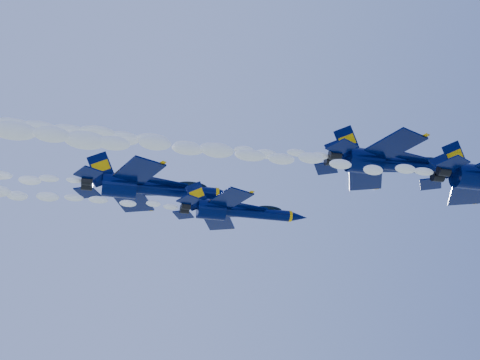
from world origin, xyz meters
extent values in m
ellipsoid|color=#000835|center=(13.82, -13.79, 148.72)|extent=(1.41, 2.45, 5.80)
cube|color=#000835|center=(15.45, -10.16, 148.76)|extent=(4.86, 5.76, 0.16)
cube|color=#FFB300|center=(16.72, -10.16, 148.86)|extent=(2.19, 4.54, 0.09)
cube|color=#000835|center=(11.83, -14.74, 150.12)|extent=(2.95, 0.93, 3.18)
cube|color=#000835|center=(11.83, -12.84, 150.12)|extent=(2.95, 0.93, 3.18)
cylinder|color=black|center=(10.65, -14.38, 148.67)|extent=(1.09, 1.00, 1.00)
cylinder|color=black|center=(10.65, -13.20, 148.67)|extent=(1.09, 1.00, 1.00)
ellipsoid|color=white|center=(-21.38, -13.79, 148.34)|extent=(63.14, 2.15, 1.93)
cylinder|color=#000835|center=(13.07, -5.71, 153.85)|extent=(9.03, 1.51, 1.51)
ellipsoid|color=#000835|center=(6.75, -5.71, 153.80)|extent=(1.57, 2.71, 6.42)
cone|color=#000835|center=(18.90, -5.71, 153.85)|extent=(2.61, 1.51, 1.51)
cylinder|color=#FFB300|center=(17.69, -5.71, 153.85)|extent=(0.35, 1.57, 1.57)
ellipsoid|color=black|center=(14.78, -5.71, 154.60)|extent=(3.61, 1.17, 0.99)
cube|color=#FFB300|center=(14.78, -5.71, 154.30)|extent=(4.22, 1.00, 0.18)
cube|color=#000835|center=(8.56, -9.73, 153.85)|extent=(5.38, 6.38, 0.18)
cube|color=#000835|center=(8.56, -1.70, 153.85)|extent=(5.38, 6.38, 0.18)
cube|color=#FFB300|center=(9.96, -9.73, 153.95)|extent=(2.42, 5.03, 0.10)
cube|color=#FFB300|center=(9.96, -1.70, 153.95)|extent=(2.42, 5.03, 0.10)
cube|color=#000835|center=(4.54, -6.77, 155.36)|extent=(3.27, 1.03, 3.52)
cube|color=#000835|center=(4.54, -4.66, 155.36)|extent=(3.27, 1.03, 3.52)
cylinder|color=black|center=(3.24, -6.36, 153.75)|extent=(1.20, 1.10, 1.10)
cylinder|color=black|center=(3.24, -5.06, 153.75)|extent=(1.20, 1.10, 1.10)
cube|color=#FFB300|center=(10.06, -5.71, 154.63)|extent=(11.04, 0.35, 0.08)
ellipsoid|color=white|center=(-28.83, -5.71, 153.42)|extent=(63.14, 2.38, 2.14)
cylinder|color=#000835|center=(-1.72, 7.48, 152.52)|extent=(8.02, 1.34, 1.34)
ellipsoid|color=#000835|center=(-7.33, 7.48, 152.48)|extent=(1.39, 2.41, 5.70)
cone|color=#000835|center=(3.45, 7.48, 152.52)|extent=(2.32, 1.34, 1.34)
cylinder|color=#FFB300|center=(2.38, 7.48, 152.52)|extent=(0.31, 1.39, 1.39)
ellipsoid|color=black|center=(-0.21, 7.48, 153.19)|extent=(3.21, 1.04, 0.88)
cube|color=#FFB300|center=(-0.21, 7.48, 152.92)|extent=(3.74, 0.89, 0.16)
cube|color=#000835|center=(-5.73, 3.92, 152.52)|extent=(4.78, 5.66, 0.16)
cube|color=#000835|center=(-5.73, 11.04, 152.52)|extent=(4.78, 5.66, 0.16)
cube|color=#FFB300|center=(-4.48, 3.92, 152.61)|extent=(2.15, 4.46, 0.09)
cube|color=#FFB300|center=(-4.48, 11.04, 152.61)|extent=(2.15, 4.46, 0.09)
cube|color=#000835|center=(-9.29, 6.54, 153.86)|extent=(2.90, 0.92, 3.12)
cube|color=#000835|center=(-9.29, 8.42, 153.86)|extent=(2.90, 0.92, 3.12)
cylinder|color=black|center=(-10.45, 6.90, 152.43)|extent=(1.07, 0.98, 0.98)
cylinder|color=black|center=(-10.45, 8.06, 152.43)|extent=(1.07, 0.98, 0.98)
cube|color=#FFB300|center=(-4.39, 7.48, 153.22)|extent=(9.80, 0.31, 0.07)
cylinder|color=#000835|center=(-11.02, 12.45, 156.90)|extent=(10.21, 1.70, 1.70)
ellipsoid|color=#000835|center=(-18.17, 12.45, 156.84)|extent=(1.77, 3.06, 7.26)
cone|color=#000835|center=(-4.44, 12.45, 156.90)|extent=(2.95, 1.70, 1.70)
cylinder|color=#FFB300|center=(-5.80, 12.45, 156.90)|extent=(0.40, 1.77, 1.77)
ellipsoid|color=black|center=(-9.09, 12.45, 157.75)|extent=(4.08, 1.33, 1.12)
cube|color=#FFB300|center=(-9.09, 12.45, 157.41)|extent=(4.77, 1.13, 0.20)
cube|color=#000835|center=(-16.13, 7.91, 156.90)|extent=(6.08, 7.21, 0.20)
cube|color=#000835|center=(-16.13, 16.98, 156.90)|extent=(6.08, 7.21, 0.20)
cube|color=#FFB300|center=(-14.54, 7.91, 157.01)|extent=(2.74, 5.68, 0.11)
cube|color=#FFB300|center=(-14.54, 16.98, 157.01)|extent=(2.74, 5.68, 0.11)
cube|color=#000835|center=(-20.67, 11.25, 158.60)|extent=(3.70, 1.17, 3.98)
cube|color=#000835|center=(-20.67, 13.64, 158.60)|extent=(3.70, 1.17, 3.98)
cylinder|color=black|center=(-22.14, 11.71, 156.79)|extent=(1.36, 1.25, 1.25)
cylinder|color=black|center=(-22.14, 13.18, 156.79)|extent=(1.36, 1.25, 1.25)
cube|color=#FFB300|center=(-14.43, 12.45, 157.79)|extent=(12.48, 0.40, 0.09)
camera|label=1|loc=(-19.95, -63.95, 120.23)|focal=50.00mm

